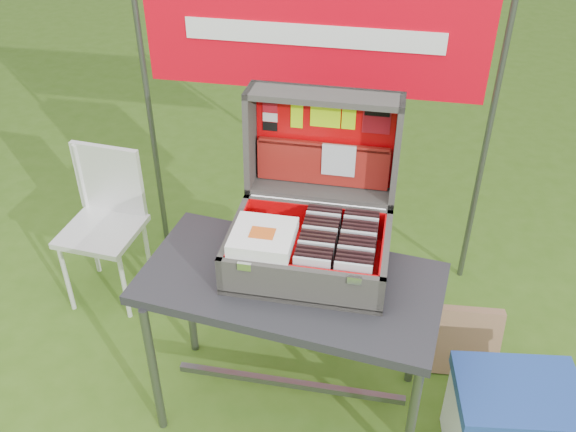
% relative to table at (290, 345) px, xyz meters
% --- Properties ---
extents(ground, '(80.00, 80.00, 0.00)m').
position_rel_table_xyz_m(ground, '(-0.09, -0.07, -0.36)').
color(ground, '#395E16').
rests_on(ground, ground).
extents(table, '(1.20, 0.70, 0.71)m').
position_rel_table_xyz_m(table, '(0.00, 0.00, 0.00)').
color(table, '#26262A').
rests_on(table, ground).
extents(table_top, '(1.20, 0.70, 0.04)m').
position_rel_table_xyz_m(table_top, '(0.00, 0.00, 0.34)').
color(table_top, '#26262A').
rests_on(table_top, ground).
extents(table_leg_fl, '(0.04, 0.04, 0.67)m').
position_rel_table_xyz_m(table_leg_fl, '(-0.51, -0.22, -0.02)').
color(table_leg_fl, '#59595B').
rests_on(table_leg_fl, ground).
extents(table_leg_fr, '(0.04, 0.04, 0.67)m').
position_rel_table_xyz_m(table_leg_fr, '(0.51, -0.22, -0.02)').
color(table_leg_fr, '#59595B').
rests_on(table_leg_fr, ground).
extents(table_leg_bl, '(0.04, 0.04, 0.67)m').
position_rel_table_xyz_m(table_leg_bl, '(-0.51, 0.22, -0.02)').
color(table_leg_bl, '#59595B').
rests_on(table_leg_bl, ground).
extents(table_leg_br, '(0.04, 0.04, 0.67)m').
position_rel_table_xyz_m(table_leg_br, '(0.51, 0.22, -0.02)').
color(table_leg_br, '#59595B').
rests_on(table_leg_br, ground).
extents(table_brace, '(0.99, 0.03, 0.03)m').
position_rel_table_xyz_m(table_brace, '(-0.00, 0.00, -0.24)').
color(table_brace, '#59595B').
rests_on(table_brace, ground).
extents(suitcase, '(0.60, 0.59, 0.59)m').
position_rel_table_xyz_m(suitcase, '(0.05, 0.14, 0.65)').
color(suitcase, '#5C5952').
rests_on(suitcase, table).
extents(suitcase_base_bottom, '(0.60, 0.43, 0.02)m').
position_rel_table_xyz_m(suitcase_base_bottom, '(0.05, 0.08, 0.37)').
color(suitcase_base_bottom, '#5C5952').
rests_on(suitcase_base_bottom, table_top).
extents(suitcase_base_wall_front, '(0.60, 0.02, 0.16)m').
position_rel_table_xyz_m(suitcase_base_wall_front, '(0.05, -0.12, 0.44)').
color(suitcase_base_wall_front, '#5C5952').
rests_on(suitcase_base_wall_front, table_top).
extents(suitcase_base_wall_back, '(0.60, 0.02, 0.16)m').
position_rel_table_xyz_m(suitcase_base_wall_back, '(0.05, 0.28, 0.44)').
color(suitcase_base_wall_back, '#5C5952').
rests_on(suitcase_base_wall_back, table_top).
extents(suitcase_base_wall_left, '(0.02, 0.43, 0.16)m').
position_rel_table_xyz_m(suitcase_base_wall_left, '(-0.24, 0.08, 0.44)').
color(suitcase_base_wall_left, '#5C5952').
rests_on(suitcase_base_wall_left, table_top).
extents(suitcase_base_wall_right, '(0.02, 0.43, 0.16)m').
position_rel_table_xyz_m(suitcase_base_wall_right, '(0.34, 0.08, 0.44)').
color(suitcase_base_wall_right, '#5C5952').
rests_on(suitcase_base_wall_right, table_top).
extents(suitcase_liner_floor, '(0.56, 0.38, 0.01)m').
position_rel_table_xyz_m(suitcase_liner_floor, '(0.05, 0.08, 0.38)').
color(suitcase_liner_floor, '#D60002').
rests_on(suitcase_liner_floor, suitcase_base_bottom).
extents(suitcase_latch_left, '(0.05, 0.01, 0.03)m').
position_rel_table_xyz_m(suitcase_latch_left, '(-0.14, -0.14, 0.51)').
color(suitcase_latch_left, silver).
rests_on(suitcase_latch_left, suitcase_base_wall_front).
extents(suitcase_latch_right, '(0.05, 0.01, 0.03)m').
position_rel_table_xyz_m(suitcase_latch_right, '(0.25, -0.14, 0.51)').
color(suitcase_latch_right, silver).
rests_on(suitcase_latch_right, suitcase_base_wall_front).
extents(suitcase_hinge, '(0.54, 0.02, 0.02)m').
position_rel_table_xyz_m(suitcase_hinge, '(0.05, 0.30, 0.52)').
color(suitcase_hinge, silver).
rests_on(suitcase_hinge, suitcase_base_wall_back).
extents(suitcase_lid_back, '(0.60, 0.05, 0.43)m').
position_rel_table_xyz_m(suitcase_lid_back, '(0.05, 0.46, 0.72)').
color(suitcase_lid_back, '#5C5952').
rests_on(suitcase_lid_back, suitcase_base_wall_back).
extents(suitcase_lid_rim_far, '(0.60, 0.16, 0.03)m').
position_rel_table_xyz_m(suitcase_lid_rim_far, '(0.05, 0.40, 0.93)').
color(suitcase_lid_rim_far, '#5C5952').
rests_on(suitcase_lid_rim_far, suitcase_lid_back).
extents(suitcase_lid_rim_near, '(0.60, 0.16, 0.03)m').
position_rel_table_xyz_m(suitcase_lid_rim_near, '(0.05, 0.38, 0.53)').
color(suitcase_lid_rim_near, '#5C5952').
rests_on(suitcase_lid_rim_near, suitcase_lid_back).
extents(suitcase_lid_rim_left, '(0.02, 0.18, 0.44)m').
position_rel_table_xyz_m(suitcase_lid_rim_left, '(-0.24, 0.39, 0.73)').
color(suitcase_lid_rim_left, '#5C5952').
rests_on(suitcase_lid_rim_left, suitcase_lid_back).
extents(suitcase_lid_rim_right, '(0.02, 0.18, 0.44)m').
position_rel_table_xyz_m(suitcase_lid_rim_right, '(0.34, 0.39, 0.73)').
color(suitcase_lid_rim_right, '#5C5952').
rests_on(suitcase_lid_rim_right, suitcase_lid_back).
extents(suitcase_lid_liner, '(0.55, 0.03, 0.38)m').
position_rel_table_xyz_m(suitcase_lid_liner, '(0.05, 0.44, 0.73)').
color(suitcase_lid_liner, '#D60002').
rests_on(suitcase_lid_liner, suitcase_lid_back).
extents(suitcase_liner_wall_front, '(0.56, 0.01, 0.14)m').
position_rel_table_xyz_m(suitcase_liner_wall_front, '(0.05, -0.11, 0.45)').
color(suitcase_liner_wall_front, '#D60002').
rests_on(suitcase_liner_wall_front, suitcase_base_bottom).
extents(suitcase_liner_wall_back, '(0.56, 0.01, 0.14)m').
position_rel_table_xyz_m(suitcase_liner_wall_back, '(0.05, 0.27, 0.45)').
color(suitcase_liner_wall_back, '#D60002').
rests_on(suitcase_liner_wall_back, suitcase_base_bottom).
extents(suitcase_liner_wall_left, '(0.01, 0.38, 0.14)m').
position_rel_table_xyz_m(suitcase_liner_wall_left, '(-0.22, 0.08, 0.45)').
color(suitcase_liner_wall_left, '#D60002').
rests_on(suitcase_liner_wall_left, suitcase_base_bottom).
extents(suitcase_liner_wall_right, '(0.01, 0.38, 0.14)m').
position_rel_table_xyz_m(suitcase_liner_wall_right, '(0.33, 0.08, 0.45)').
color(suitcase_liner_wall_right, '#D60002').
rests_on(suitcase_liner_wall_right, suitcase_base_bottom).
extents(suitcase_lid_pocket, '(0.54, 0.04, 0.17)m').
position_rel_table_xyz_m(suitcase_lid_pocket, '(0.05, 0.42, 0.63)').
color(suitcase_lid_pocket, maroon).
rests_on(suitcase_lid_pocket, suitcase_lid_liner).
extents(suitcase_pocket_edge, '(0.53, 0.02, 0.02)m').
position_rel_table_xyz_m(suitcase_pocket_edge, '(0.05, 0.42, 0.71)').
color(suitcase_pocket_edge, maroon).
rests_on(suitcase_pocket_edge, suitcase_lid_pocket).
extents(suitcase_pocket_cd, '(0.13, 0.02, 0.14)m').
position_rel_table_xyz_m(suitcase_pocket_cd, '(0.12, 0.40, 0.66)').
color(suitcase_pocket_cd, silver).
rests_on(suitcase_pocket_cd, suitcase_lid_pocket).
extents(lid_sticker_cc_a, '(0.06, 0.00, 0.04)m').
position_rel_table_xyz_m(lid_sticker_cc_a, '(-0.17, 0.45, 0.88)').
color(lid_sticker_cc_a, '#1933B2').
rests_on(lid_sticker_cc_a, suitcase_lid_liner).
extents(lid_sticker_cc_b, '(0.06, 0.00, 0.04)m').
position_rel_table_xyz_m(lid_sticker_cc_b, '(-0.17, 0.44, 0.84)').
color(lid_sticker_cc_b, '#B1101E').
rests_on(lid_sticker_cc_b, suitcase_lid_liner).
extents(lid_sticker_cc_c, '(0.06, 0.00, 0.04)m').
position_rel_table_xyz_m(lid_sticker_cc_c, '(-0.17, 0.44, 0.80)').
color(lid_sticker_cc_c, white).
rests_on(lid_sticker_cc_c, suitcase_lid_liner).
extents(lid_sticker_cc_d, '(0.06, 0.00, 0.04)m').
position_rel_table_xyz_m(lid_sticker_cc_d, '(-0.17, 0.44, 0.76)').
color(lid_sticker_cc_d, black).
rests_on(lid_sticker_cc_d, suitcase_lid_liner).
extents(lid_card_neon_tall, '(0.05, 0.01, 0.12)m').
position_rel_table_xyz_m(lid_card_neon_tall, '(-0.06, 0.44, 0.83)').
color(lid_card_neon_tall, '#BAFB0A').
rests_on(lid_card_neon_tall, suitcase_lid_liner).
extents(lid_card_neon_main, '(0.12, 0.01, 0.09)m').
position_rel_table_xyz_m(lid_card_neon_main, '(0.05, 0.44, 0.83)').
color(lid_card_neon_main, '#BAFB0A').
rests_on(lid_card_neon_main, suitcase_lid_liner).
extents(lid_card_neon_small, '(0.05, 0.01, 0.09)m').
position_rel_table_xyz_m(lid_card_neon_small, '(0.15, 0.44, 0.83)').
color(lid_card_neon_small, '#BAFB0A').
rests_on(lid_card_neon_small, suitcase_lid_liner).
extents(lid_sticker_band, '(0.11, 0.01, 0.11)m').
position_rel_table_xyz_m(lid_sticker_band, '(0.25, 0.44, 0.83)').
color(lid_sticker_band, '#B1101E').
rests_on(lid_sticker_band, suitcase_lid_liner).
extents(lid_sticker_band_bar, '(0.10, 0.00, 0.02)m').
position_rel_table_xyz_m(lid_sticker_band_bar, '(0.25, 0.44, 0.86)').
color(lid_sticker_band_bar, black).
rests_on(lid_sticker_band_bar, suitcase_lid_liner).
extents(cd_left_0, '(0.13, 0.01, 0.15)m').
position_rel_table_xyz_m(cd_left_0, '(0.09, -0.09, 0.46)').
color(cd_left_0, silver).
rests_on(cd_left_0, suitcase_liner_floor).
extents(cd_left_1, '(0.13, 0.01, 0.15)m').
position_rel_table_xyz_m(cd_left_1, '(0.09, -0.06, 0.46)').
color(cd_left_1, black).
rests_on(cd_left_1, suitcase_liner_floor).
extents(cd_left_2, '(0.13, 0.01, 0.15)m').
position_rel_table_xyz_m(cd_left_2, '(0.09, -0.04, 0.46)').
color(cd_left_2, black).
rests_on(cd_left_2, suitcase_liner_floor).
extents(cd_left_3, '(0.13, 0.01, 0.15)m').
position_rel_table_xyz_m(cd_left_3, '(0.09, -0.02, 0.46)').
color(cd_left_3, black).
rests_on(cd_left_3, suitcase_liner_floor).
extents(cd_left_4, '(0.13, 0.01, 0.15)m').
position_rel_table_xyz_m(cd_left_4, '(0.09, 0.01, 0.46)').
color(cd_left_4, silver).
rests_on(cd_left_4, suitcase_liner_floor).
extents(cd_left_5, '(0.13, 0.01, 0.15)m').
position_rel_table_xyz_m(cd_left_5, '(0.09, 0.03, 0.46)').
color(cd_left_5, black).
rests_on(cd_left_5, suitcase_liner_floor).
extents(cd_left_6, '(0.13, 0.01, 0.15)m').
position_rel_table_xyz_m(cd_left_6, '(0.09, 0.06, 0.46)').
color(cd_left_6, black).
rests_on(cd_left_6, suitcase_liner_floor).
extents(cd_left_7, '(0.13, 0.01, 0.15)m').
position_rel_table_xyz_m(cd_left_7, '(0.09, 0.08, 0.46)').
color(cd_left_7, black).
rests_on(cd_left_7, suitcase_liner_floor).
extents(cd_left_8, '(0.13, 0.01, 0.15)m').
position_rel_table_xyz_m(cd_left_8, '(0.09, 0.10, 0.46)').
color(cd_left_8, silver).
rests_on(cd_left_8, suitcase_liner_floor).
extents(cd_left_9, '(0.13, 0.01, 0.15)m').
position_rel_table_xyz_m(cd_left_9, '(0.09, 0.13, 0.46)').
color(cd_left_9, black).
rests_on(cd_left_9, suitcase_liner_floor).
extents(cd_left_10, '(0.13, 0.01, 0.15)m').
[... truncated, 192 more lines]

